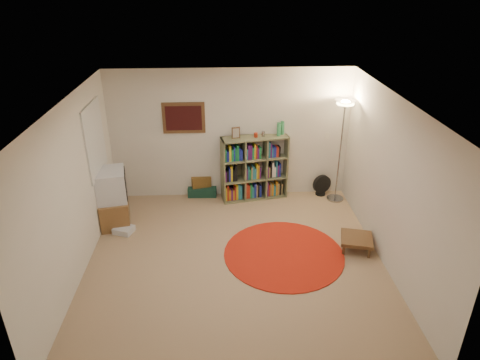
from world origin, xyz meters
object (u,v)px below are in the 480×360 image
object	(u,v)px
suitcase	(203,190)
side_table	(357,239)
floor_fan	(322,185)
tv_stand	(113,198)
floor_lamp	(344,118)
bookshelf	(253,169)

from	to	relation	value
suitcase	side_table	distance (m)	3.22
floor_fan	side_table	bearing A→B (deg)	-104.86
tv_stand	suitcase	distance (m)	1.86
tv_stand	side_table	size ratio (longest dim) A/B	1.72
tv_stand	side_table	bearing A→B (deg)	-25.89
side_table	floor_lamp	bearing A→B (deg)	86.77
bookshelf	floor_lamp	distance (m)	1.92
side_table	bookshelf	bearing A→B (deg)	129.02
tv_stand	suitcase	size ratio (longest dim) A/B	1.77
floor_fan	suitcase	world-z (taller)	floor_fan
floor_lamp	side_table	distance (m)	2.23
tv_stand	side_table	xyz separation A→B (m)	(4.00, -1.01, -0.30)
side_table	tv_stand	bearing A→B (deg)	165.81
suitcase	floor_fan	bearing A→B (deg)	-1.75
floor_fan	suitcase	size ratio (longest dim) A/B	0.74
floor_lamp	side_table	xyz separation A→B (m)	(-0.09, -1.68, -1.46)
suitcase	side_table	xyz separation A→B (m)	(2.50, -2.03, 0.10)
suitcase	side_table	world-z (taller)	side_table
tv_stand	suitcase	xyz separation A→B (m)	(1.50, 1.02, -0.40)
floor_lamp	suitcase	size ratio (longest dim) A/B	3.47
floor_fan	tv_stand	xyz separation A→B (m)	(-3.86, -0.86, 0.27)
tv_stand	side_table	distance (m)	4.14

